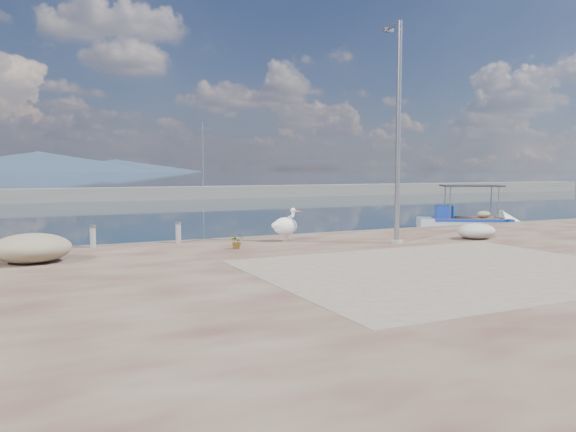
# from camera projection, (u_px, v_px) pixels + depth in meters

# --- Properties ---
(ground) EXTENTS (1400.00, 1400.00, 0.00)m
(ground) POSITION_uv_depth(u_px,v_px,m) (346.00, 273.00, 15.66)
(ground) COLOR #162635
(ground) RESTS_ON ground
(quay) EXTENTS (44.00, 22.00, 0.50)m
(quay) POSITION_uv_depth(u_px,v_px,m) (518.00, 314.00, 10.24)
(quay) COLOR #4C2721
(quay) RESTS_ON ground
(quay_patch) EXTENTS (9.00, 7.00, 0.01)m
(quay_patch) POSITION_uv_depth(u_px,v_px,m) (449.00, 269.00, 13.35)
(quay_patch) COLOR gray
(quay_patch) RESTS_ON quay
(breakwater) EXTENTS (120.00, 2.20, 7.50)m
(breakwater) POSITION_uv_depth(u_px,v_px,m) (119.00, 194.00, 51.60)
(breakwater) COLOR gray
(breakwater) RESTS_ON ground
(mountains) EXTENTS (370.00, 280.00, 22.00)m
(mountains) POSITION_uv_depth(u_px,v_px,m) (33.00, 163.00, 601.60)
(mountains) COLOR #28384C
(mountains) RESTS_ON ground
(boat_right) EXTENTS (5.27, 4.04, 2.46)m
(boat_right) POSITION_uv_depth(u_px,v_px,m) (469.00, 224.00, 27.48)
(boat_right) COLOR white
(boat_right) RESTS_ON ground
(pelican) EXTENTS (1.14, 0.58, 1.10)m
(pelican) POSITION_uv_depth(u_px,v_px,m) (286.00, 226.00, 18.56)
(pelican) COLOR tan
(pelican) RESTS_ON quay
(lamp_post) EXTENTS (0.44, 0.96, 7.00)m
(lamp_post) POSITION_uv_depth(u_px,v_px,m) (398.00, 140.00, 17.81)
(lamp_post) COLOR gray
(lamp_post) RESTS_ON quay
(bollard_near) EXTENTS (0.22, 0.22, 0.68)m
(bollard_near) POSITION_uv_depth(u_px,v_px,m) (178.00, 231.00, 18.17)
(bollard_near) COLOR gray
(bollard_near) RESTS_ON quay
(bollard_far) EXTENTS (0.23, 0.23, 0.69)m
(bollard_far) POSITION_uv_depth(u_px,v_px,m) (93.00, 235.00, 17.07)
(bollard_far) COLOR gray
(bollard_far) RESTS_ON quay
(potted_plant) EXTENTS (0.48, 0.44, 0.46)m
(potted_plant) POSITION_uv_depth(u_px,v_px,m) (237.00, 241.00, 16.77)
(potted_plant) COLOR #33722D
(potted_plant) RESTS_ON quay
(net_pile_d) EXTENTS (1.42, 1.06, 0.53)m
(net_pile_d) POSITION_uv_depth(u_px,v_px,m) (477.00, 231.00, 19.20)
(net_pile_d) COLOR beige
(net_pile_d) RESTS_ON quay
(net_pile_b) EXTENTS (1.94, 1.51, 0.76)m
(net_pile_b) POSITION_uv_depth(u_px,v_px,m) (31.00, 248.00, 14.25)
(net_pile_b) COLOR tan
(net_pile_b) RESTS_ON quay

